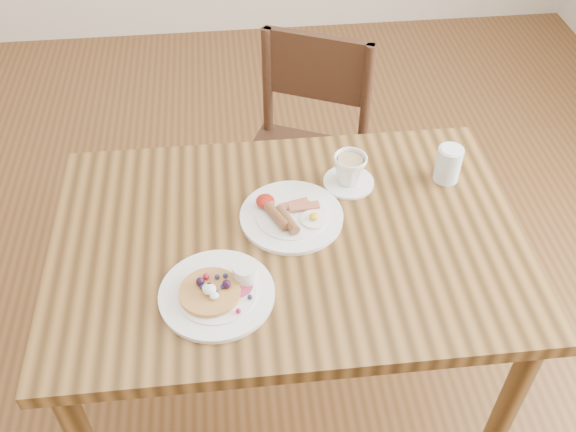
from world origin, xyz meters
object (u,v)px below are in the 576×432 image
at_px(chair_far, 305,152).
at_px(teacup_saucer, 349,171).
at_px(pancake_plate, 218,291).
at_px(water_glass, 448,164).
at_px(dining_table, 288,262).
at_px(breakfast_plate, 290,215).

bearing_deg(chair_far, teacup_saucer, 121.33).
height_order(pancake_plate, teacup_saucer, teacup_saucer).
distance_m(chair_far, water_glass, 0.66).
bearing_deg(chair_far, dining_table, 102.93).
xyz_separation_m(dining_table, teacup_saucer, (0.19, 0.18, 0.14)).
bearing_deg(water_glass, breakfast_plate, -166.13).
xyz_separation_m(breakfast_plate, water_glass, (0.45, 0.11, 0.04)).
bearing_deg(chair_far, breakfast_plate, 102.88).
bearing_deg(water_glass, pancake_plate, -151.66).
distance_m(chair_far, pancake_plate, 0.92).
distance_m(dining_table, teacup_saucer, 0.30).
relative_size(pancake_plate, teacup_saucer, 1.93).
height_order(chair_far, teacup_saucer, chair_far).
height_order(teacup_saucer, water_glass, water_glass).
height_order(dining_table, breakfast_plate, breakfast_plate).
xyz_separation_m(dining_table, chair_far, (0.13, 0.65, -0.16)).
distance_m(breakfast_plate, water_glass, 0.46).
relative_size(pancake_plate, water_glass, 2.62).
height_order(pancake_plate, breakfast_plate, pancake_plate).
height_order(dining_table, water_glass, water_glass).
bearing_deg(breakfast_plate, chair_far, 78.63).
relative_size(breakfast_plate, teacup_saucer, 1.93).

